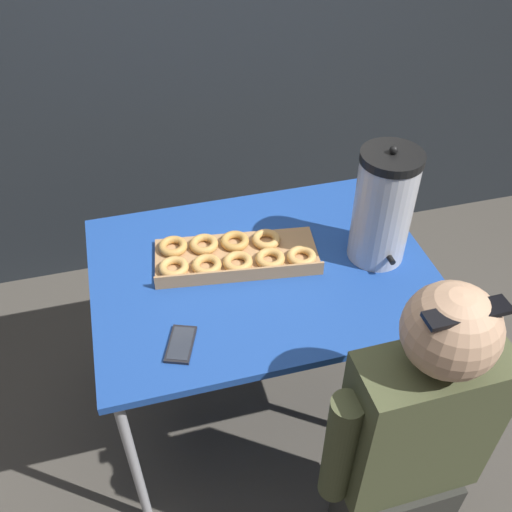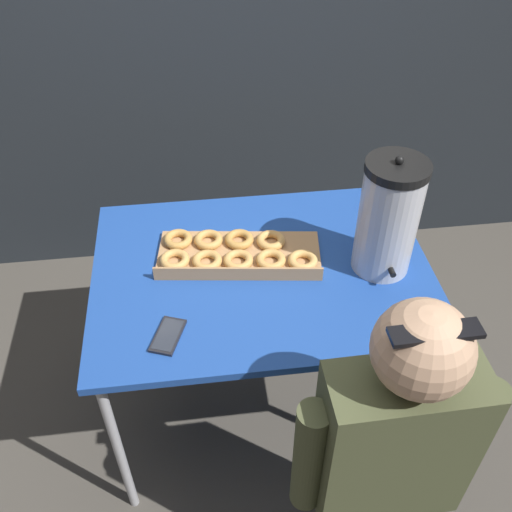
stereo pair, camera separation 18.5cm
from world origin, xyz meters
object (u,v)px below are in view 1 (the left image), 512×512
cell_phone (181,344)px  person_seated (411,447)px  donut_box (233,255)px  coffee_urn (383,207)px

cell_phone → person_seated: size_ratio=0.13×
donut_box → cell_phone: donut_box is taller
donut_box → person_seated: size_ratio=0.48×
donut_box → person_seated: (0.35, -0.70, -0.20)m
donut_box → cell_phone: bearing=-118.4°
coffee_urn → person_seated: 0.73m
donut_box → person_seated: person_seated is taller
person_seated → donut_box: bearing=-64.6°
cell_phone → person_seated: person_seated is taller
person_seated → cell_phone: bearing=-34.2°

